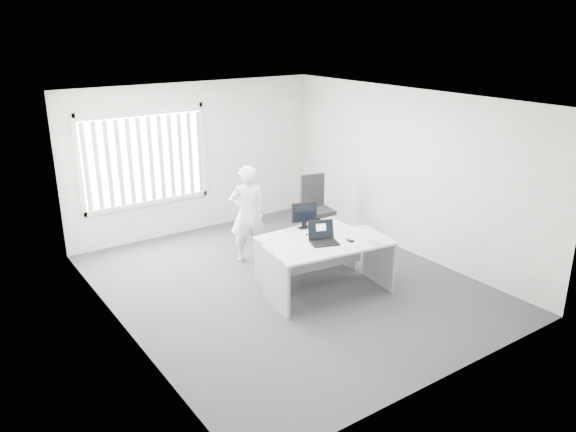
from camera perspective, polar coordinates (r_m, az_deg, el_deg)
ground at (r=8.69m, az=-0.13°, el=-6.87°), size 6.00×6.00×0.00m
wall_back at (r=10.69m, az=-9.36°, el=5.84°), size 5.00×0.02×2.80m
wall_front at (r=6.10m, az=16.15°, el=-4.88°), size 5.00×0.02×2.80m
wall_left at (r=7.13m, az=-16.92°, el=-1.45°), size 0.02×6.00×2.80m
wall_right at (r=9.76m, az=12.07°, el=4.40°), size 0.02×6.00×2.80m
ceiling at (r=7.88m, az=-0.15°, el=11.78°), size 5.00×6.00×0.02m
window at (r=10.25m, az=-14.36°, el=5.78°), size 2.32×0.06×1.76m
blinds at (r=10.20m, az=-14.23°, el=5.56°), size 2.20×0.10×1.50m
desk_near at (r=8.12m, az=4.30°, el=-4.27°), size 1.88×1.06×0.82m
desk_far at (r=8.80m, az=1.91°, el=-2.93°), size 1.55×0.75×0.70m
office_chair at (r=10.46m, az=2.91°, el=-0.18°), size 0.74×0.74×1.15m
person at (r=9.24m, az=-4.13°, el=0.21°), size 0.70×0.58×1.65m
laptop at (r=7.97m, az=3.74°, el=-1.82°), size 0.47×0.45×0.30m
paper_sheet at (r=8.12m, az=6.44°, el=-2.62°), size 0.28×0.21×0.00m
mouse at (r=8.12m, az=6.35°, el=-2.41°), size 0.09×0.13×0.05m
booklet at (r=8.14m, az=8.81°, el=-2.64°), size 0.18×0.23×0.01m
keyboard at (r=8.65m, az=3.39°, el=-1.87°), size 0.47×0.26×0.02m
monitor at (r=8.87m, az=1.67°, el=0.08°), size 0.44×0.21×0.43m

